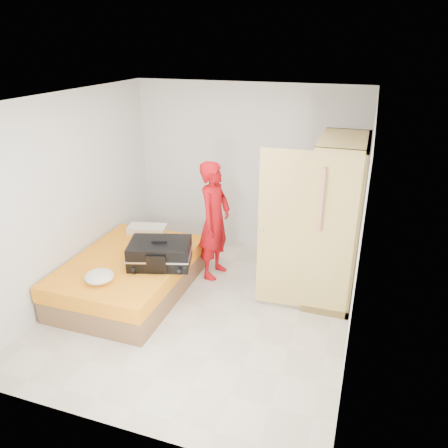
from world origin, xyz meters
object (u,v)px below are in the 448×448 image
(bed, at_px, (130,275))
(suitcase, at_px, (160,253))
(round_cushion, at_px, (99,277))
(person, at_px, (215,221))
(wardrobe, at_px, (332,225))

(bed, xyz_separation_m, suitcase, (0.46, 0.01, 0.40))
(bed, height_order, round_cushion, round_cushion)
(bed, distance_m, suitcase, 0.61)
(person, bearing_deg, bed, 138.97)
(wardrobe, relative_size, suitcase, 2.30)
(wardrobe, distance_m, person, 1.60)
(bed, bearing_deg, wardrobe, 18.20)
(bed, relative_size, round_cushion, 5.79)
(round_cushion, bearing_deg, bed, 87.26)
(wardrobe, distance_m, round_cushion, 2.94)
(suitcase, height_order, round_cushion, suitcase)
(wardrobe, xyz_separation_m, person, (-1.59, 0.01, -0.16))
(wardrobe, distance_m, suitcase, 2.22)
(bed, distance_m, wardrobe, 2.74)
(wardrobe, bearing_deg, suitcase, -158.36)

